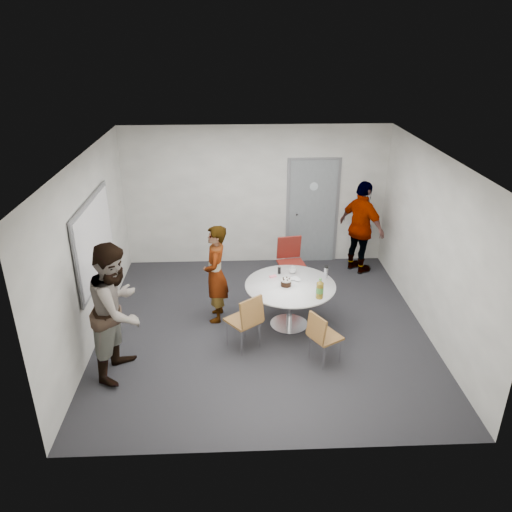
{
  "coord_description": "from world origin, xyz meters",
  "views": [
    {
      "loc": [
        -0.4,
        -6.63,
        4.26
      ],
      "look_at": [
        -0.09,
        0.25,
        1.12
      ],
      "focal_mm": 35.0,
      "sensor_mm": 36.0,
      "label": 1
    }
  ],
  "objects_px": {
    "chair_near_left": "(247,318)",
    "person_main": "(216,274)",
    "chair_far": "(290,258)",
    "person_left": "(117,310)",
    "table": "(292,290)",
    "person_right": "(361,228)",
    "whiteboard": "(95,240)",
    "chair_near_right": "(322,334)",
    "door": "(312,212)"
  },
  "relations": [
    {
      "from": "chair_far",
      "to": "person_left",
      "type": "bearing_deg",
      "value": 33.11
    },
    {
      "from": "door",
      "to": "person_main",
      "type": "distance_m",
      "value": 2.83
    },
    {
      "from": "chair_far",
      "to": "person_main",
      "type": "relative_size",
      "value": 0.59
    },
    {
      "from": "door",
      "to": "person_left",
      "type": "height_order",
      "value": "door"
    },
    {
      "from": "chair_near_left",
      "to": "whiteboard",
      "type": "bearing_deg",
      "value": 122.87
    },
    {
      "from": "chair_near_left",
      "to": "person_left",
      "type": "xyz_separation_m",
      "value": [
        -1.69,
        -0.39,
        0.41
      ]
    },
    {
      "from": "door",
      "to": "chair_far",
      "type": "distance_m",
      "value": 1.33
    },
    {
      "from": "door",
      "to": "table",
      "type": "distance_m",
      "value": 2.55
    },
    {
      "from": "door",
      "to": "table",
      "type": "relative_size",
      "value": 1.53
    },
    {
      "from": "person_main",
      "to": "person_right",
      "type": "height_order",
      "value": "person_right"
    },
    {
      "from": "person_left",
      "to": "chair_near_right",
      "type": "bearing_deg",
      "value": -76.64
    },
    {
      "from": "person_left",
      "to": "table",
      "type": "bearing_deg",
      "value": -54.48
    },
    {
      "from": "whiteboard",
      "to": "table",
      "type": "relative_size",
      "value": 1.37
    },
    {
      "from": "chair_near_left",
      "to": "person_right",
      "type": "relative_size",
      "value": 0.49
    },
    {
      "from": "chair_near_left",
      "to": "person_main",
      "type": "height_order",
      "value": "person_main"
    },
    {
      "from": "chair_far",
      "to": "whiteboard",
      "type": "bearing_deg",
      "value": 11.45
    },
    {
      "from": "whiteboard",
      "to": "chair_near_left",
      "type": "bearing_deg",
      "value": -18.99
    },
    {
      "from": "whiteboard",
      "to": "chair_near_left",
      "type": "distance_m",
      "value": 2.5
    },
    {
      "from": "whiteboard",
      "to": "person_left",
      "type": "relative_size",
      "value": 1.01
    },
    {
      "from": "table",
      "to": "person_left",
      "type": "distance_m",
      "value": 2.62
    },
    {
      "from": "person_right",
      "to": "person_main",
      "type": "bearing_deg",
      "value": 87.05
    },
    {
      "from": "person_main",
      "to": "chair_near_left",
      "type": "bearing_deg",
      "value": 30.25
    },
    {
      "from": "chair_near_right",
      "to": "person_right",
      "type": "relative_size",
      "value": 0.44
    },
    {
      "from": "door",
      "to": "person_main",
      "type": "height_order",
      "value": "door"
    },
    {
      "from": "person_main",
      "to": "person_right",
      "type": "distance_m",
      "value": 3.13
    },
    {
      "from": "chair_near_right",
      "to": "person_main",
      "type": "bearing_deg",
      "value": -160.73
    },
    {
      "from": "chair_far",
      "to": "person_left",
      "type": "relative_size",
      "value": 0.5
    },
    {
      "from": "person_right",
      "to": "chair_near_right",
      "type": "bearing_deg",
      "value": 123.11
    },
    {
      "from": "table",
      "to": "chair_near_right",
      "type": "xyz_separation_m",
      "value": [
        0.31,
        -0.98,
        -0.16
      ]
    },
    {
      "from": "table",
      "to": "chair_near_right",
      "type": "bearing_deg",
      "value": -72.51
    },
    {
      "from": "chair_near_right",
      "to": "chair_far",
      "type": "bearing_deg",
      "value": 154.33
    },
    {
      "from": "chair_near_left",
      "to": "person_main",
      "type": "distance_m",
      "value": 1.03
    },
    {
      "from": "chair_far",
      "to": "chair_near_left",
      "type": "bearing_deg",
      "value": 57.31
    },
    {
      "from": "door",
      "to": "chair_near_left",
      "type": "height_order",
      "value": "door"
    },
    {
      "from": "chair_far",
      "to": "door",
      "type": "bearing_deg",
      "value": -124.68
    },
    {
      "from": "door",
      "to": "whiteboard",
      "type": "relative_size",
      "value": 1.12
    },
    {
      "from": "door",
      "to": "person_main",
      "type": "relative_size",
      "value": 1.34
    },
    {
      "from": "chair_near_right",
      "to": "chair_far",
      "type": "distance_m",
      "value": 2.28
    },
    {
      "from": "table",
      "to": "person_main",
      "type": "height_order",
      "value": "person_main"
    },
    {
      "from": "door",
      "to": "chair_near_right",
      "type": "bearing_deg",
      "value": -95.82
    },
    {
      "from": "table",
      "to": "chair_near_left",
      "type": "bearing_deg",
      "value": -138.95
    },
    {
      "from": "whiteboard",
      "to": "person_left",
      "type": "bearing_deg",
      "value": -66.11
    },
    {
      "from": "table",
      "to": "chair_far",
      "type": "relative_size",
      "value": 1.47
    },
    {
      "from": "chair_near_left",
      "to": "person_main",
      "type": "relative_size",
      "value": 0.55
    },
    {
      "from": "chair_near_right",
      "to": "person_left",
      "type": "distance_m",
      "value": 2.74
    },
    {
      "from": "whiteboard",
      "to": "chair_far",
      "type": "relative_size",
      "value": 2.02
    },
    {
      "from": "whiteboard",
      "to": "table",
      "type": "bearing_deg",
      "value": -2.89
    },
    {
      "from": "person_left",
      "to": "person_main",
      "type": "bearing_deg",
      "value": -31.17
    },
    {
      "from": "door",
      "to": "chair_near_left",
      "type": "relative_size",
      "value": 2.43
    },
    {
      "from": "table",
      "to": "chair_far",
      "type": "bearing_deg",
      "value": 84.69
    }
  ]
}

